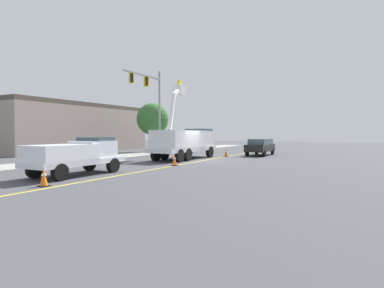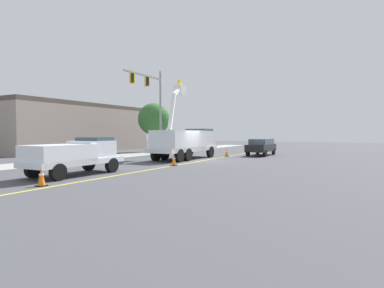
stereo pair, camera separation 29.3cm
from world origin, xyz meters
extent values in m
plane|color=#47474C|center=(0.00, 0.00, 0.00)|extent=(120.00, 120.00, 0.00)
cube|color=#9E9E99|center=(-0.58, 8.64, 0.06)|extent=(60.11, 7.63, 0.12)
cube|color=yellow|center=(0.00, 0.00, 0.00)|extent=(49.90, 3.52, 0.01)
cube|color=silver|center=(0.67, 2.17, 0.90)|extent=(8.35, 3.05, 0.36)
cube|color=silver|center=(3.29, 2.35, 1.67)|extent=(2.78, 2.52, 1.60)
cube|color=#384C56|center=(3.49, 2.36, 2.37)|extent=(1.94, 2.22, 0.64)
cube|color=silver|center=(-0.31, 2.11, 1.62)|extent=(5.40, 2.85, 1.80)
cube|color=white|center=(-0.94, 2.37, 4.09)|extent=(2.01, 1.08, 3.18)
cube|color=white|center=(1.02, 3.21, 6.03)|extent=(2.43, 1.26, 1.11)
cube|color=white|center=(2.14, 3.70, 6.31)|extent=(0.90, 0.90, 0.90)
cube|color=yellow|center=(2.14, 3.70, 6.91)|extent=(0.36, 0.24, 0.60)
cylinder|color=black|center=(3.46, 3.49, 0.52)|extent=(1.06, 0.41, 1.04)
cylinder|color=black|center=(3.61, 1.24, 0.52)|extent=(1.06, 0.41, 1.04)
cylinder|color=black|center=(-0.87, 3.20, 0.52)|extent=(1.06, 0.41, 1.04)
cylinder|color=black|center=(-0.72, 0.95, 0.52)|extent=(1.06, 0.41, 1.04)
cylinder|color=black|center=(-2.18, 3.11, 0.52)|extent=(1.06, 0.41, 1.04)
cylinder|color=black|center=(-2.03, 0.86, 0.52)|extent=(1.06, 0.41, 1.04)
cube|color=white|center=(-11.27, 1.37, 0.75)|extent=(5.73, 2.47, 0.30)
cube|color=white|center=(-10.04, 1.45, 1.30)|extent=(2.14, 2.06, 1.10)
cube|color=#384C56|center=(-9.84, 1.46, 1.78)|extent=(1.46, 1.85, 0.56)
cube|color=white|center=(-12.28, 1.30, 1.15)|extent=(3.49, 2.32, 1.10)
cylinder|color=black|center=(-9.49, 2.43, 0.42)|extent=(0.86, 0.36, 0.84)
cylinder|color=black|center=(-9.36, 0.55, 0.42)|extent=(0.86, 0.36, 0.84)
cylinder|color=black|center=(-13.18, 2.19, 0.42)|extent=(0.86, 0.36, 0.84)
cylinder|color=black|center=(-13.05, 0.30, 0.42)|extent=(0.86, 0.36, 0.84)
cube|color=black|center=(8.53, -1.94, 0.79)|extent=(4.92, 2.22, 0.70)
cube|color=#384C56|center=(8.68, -1.93, 1.39)|extent=(3.56, 1.90, 0.60)
cylinder|color=black|center=(6.96, -2.90, 0.34)|extent=(0.69, 0.29, 0.68)
cylinder|color=black|center=(6.84, -1.20, 0.34)|extent=(0.69, 0.29, 0.68)
cylinder|color=black|center=(10.22, -2.68, 0.34)|extent=(0.69, 0.29, 0.68)
cylinder|color=black|center=(10.10, -0.98, 0.34)|extent=(0.69, 0.29, 0.68)
cube|color=black|center=(-14.38, -0.45, 0.02)|extent=(0.40, 0.40, 0.04)
cone|color=orange|center=(-14.38, -0.45, 0.43)|extent=(0.32, 0.32, 0.78)
cylinder|color=white|center=(-14.38, -0.45, 0.51)|extent=(0.20, 0.20, 0.08)
cube|color=black|center=(-4.33, -0.28, 0.02)|extent=(0.40, 0.40, 0.04)
cone|color=orange|center=(-4.33, -0.28, 0.43)|extent=(0.32, 0.32, 0.77)
cylinder|color=white|center=(-4.33, -0.28, 0.50)|extent=(0.20, 0.20, 0.08)
cube|color=black|center=(5.40, 0.42, 0.02)|extent=(0.40, 0.40, 0.04)
cone|color=orange|center=(5.40, 0.42, 0.42)|extent=(0.32, 0.32, 0.76)
cylinder|color=white|center=(5.40, 0.42, 0.50)|extent=(0.20, 0.20, 0.08)
cylinder|color=gray|center=(4.65, 7.99, 4.46)|extent=(0.22, 0.22, 8.91)
cube|color=gray|center=(1.72, 7.80, 8.05)|extent=(5.87, 0.55, 0.16)
cube|color=gold|center=(2.31, 7.84, 7.50)|extent=(0.16, 0.57, 1.00)
cube|color=black|center=(2.32, 7.74, 7.50)|extent=(0.22, 0.33, 0.84)
cube|color=gold|center=(-0.04, 7.68, 7.50)|extent=(0.16, 0.57, 1.00)
cube|color=black|center=(-0.03, 7.58, 7.50)|extent=(0.22, 0.33, 0.84)
cube|color=gray|center=(3.45, 20.59, 2.71)|extent=(20.48, 8.36, 5.41)
cube|color=#4C4238|center=(3.45, 20.59, 5.66)|extent=(20.48, 8.36, 0.50)
cylinder|color=brown|center=(7.34, 11.12, 1.31)|extent=(0.32, 0.32, 2.62)
sphere|color=#33662D|center=(7.34, 11.12, 3.96)|extent=(3.84, 3.84, 3.84)
camera|label=1|loc=(-22.52, -13.06, 2.32)|focal=29.60mm
camera|label=2|loc=(-22.36, -13.31, 2.32)|focal=29.60mm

